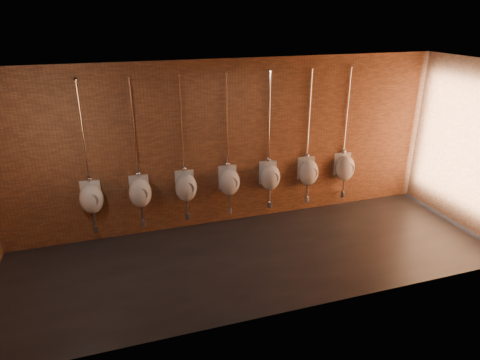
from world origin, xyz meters
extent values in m
plane|color=black|center=(0.00, 0.00, 0.00)|extent=(8.50, 8.50, 0.00)
cube|color=black|center=(0.00, 0.00, 3.20)|extent=(8.50, 3.00, 0.04)
cube|color=#985C37|center=(0.00, 1.50, 1.60)|extent=(8.50, 0.04, 3.20)
cube|color=#985C37|center=(0.00, -1.50, 1.60)|extent=(8.50, 0.04, 3.20)
cube|color=#985C37|center=(4.25, 0.00, 1.60)|extent=(0.04, 3.00, 3.20)
ellipsoid|color=white|center=(-2.66, 1.34, 0.89)|extent=(0.48, 0.44, 0.55)
cube|color=white|center=(-2.66, 1.48, 0.95)|extent=(0.35, 0.11, 0.49)
cylinder|color=gray|center=(-2.66, 1.20, 0.93)|extent=(0.24, 0.07, 0.24)
cylinder|color=silver|center=(-2.66, 1.46, 2.06)|extent=(0.03, 0.03, 1.78)
sphere|color=silver|center=(-2.66, 1.45, 1.23)|extent=(0.10, 0.10, 0.10)
cylinder|color=silver|center=(-2.66, 1.46, 2.95)|extent=(0.07, 0.07, 0.01)
cylinder|color=silver|center=(-2.66, 1.34, 0.52)|extent=(0.04, 0.04, 0.32)
cylinder|color=silver|center=(-2.66, 1.34, 0.30)|extent=(0.10, 0.10, 0.13)
cylinder|color=silver|center=(-2.66, 1.43, 0.30)|extent=(0.04, 0.18, 0.04)
ellipsoid|color=white|center=(-1.82, 1.34, 0.89)|extent=(0.48, 0.44, 0.55)
cube|color=white|center=(-1.82, 1.48, 0.95)|extent=(0.35, 0.11, 0.49)
cylinder|color=gray|center=(-1.82, 1.20, 0.93)|extent=(0.24, 0.07, 0.24)
cylinder|color=silver|center=(-1.82, 1.46, 2.06)|extent=(0.03, 0.03, 1.78)
sphere|color=silver|center=(-1.82, 1.45, 1.23)|extent=(0.10, 0.10, 0.10)
cylinder|color=silver|center=(-1.82, 1.46, 2.95)|extent=(0.07, 0.07, 0.01)
cylinder|color=silver|center=(-1.82, 1.34, 0.52)|extent=(0.04, 0.04, 0.32)
cylinder|color=silver|center=(-1.82, 1.34, 0.30)|extent=(0.10, 0.10, 0.13)
cylinder|color=silver|center=(-1.82, 1.43, 0.30)|extent=(0.04, 0.18, 0.04)
ellipsoid|color=white|center=(-0.97, 1.34, 0.89)|extent=(0.48, 0.44, 0.55)
cube|color=white|center=(-0.97, 1.48, 0.95)|extent=(0.35, 0.11, 0.49)
cylinder|color=gray|center=(-0.97, 1.20, 0.93)|extent=(0.24, 0.07, 0.24)
cylinder|color=silver|center=(-0.97, 1.46, 2.06)|extent=(0.03, 0.03, 1.78)
sphere|color=silver|center=(-0.97, 1.45, 1.23)|extent=(0.10, 0.10, 0.10)
cylinder|color=silver|center=(-0.97, 1.46, 2.95)|extent=(0.07, 0.07, 0.01)
cylinder|color=silver|center=(-0.97, 1.34, 0.52)|extent=(0.04, 0.04, 0.32)
cylinder|color=silver|center=(-0.97, 1.34, 0.30)|extent=(0.10, 0.10, 0.13)
cylinder|color=silver|center=(-0.97, 1.43, 0.30)|extent=(0.04, 0.18, 0.04)
ellipsoid|color=white|center=(-0.12, 1.34, 0.89)|extent=(0.48, 0.44, 0.55)
cube|color=white|center=(-0.12, 1.48, 0.95)|extent=(0.35, 0.11, 0.49)
cylinder|color=gray|center=(-0.12, 1.20, 0.93)|extent=(0.24, 0.07, 0.24)
cylinder|color=silver|center=(-0.12, 1.46, 2.06)|extent=(0.03, 0.03, 1.78)
sphere|color=silver|center=(-0.12, 1.45, 1.23)|extent=(0.10, 0.10, 0.10)
cylinder|color=silver|center=(-0.12, 1.46, 2.95)|extent=(0.07, 0.07, 0.01)
cylinder|color=silver|center=(-0.12, 1.34, 0.52)|extent=(0.04, 0.04, 0.32)
cylinder|color=silver|center=(-0.12, 1.34, 0.30)|extent=(0.10, 0.10, 0.13)
cylinder|color=silver|center=(-0.12, 1.43, 0.30)|extent=(0.04, 0.18, 0.04)
ellipsoid|color=white|center=(0.72, 1.34, 0.89)|extent=(0.48, 0.44, 0.55)
cube|color=white|center=(0.72, 1.48, 0.95)|extent=(0.35, 0.11, 0.49)
cylinder|color=gray|center=(0.72, 1.20, 0.93)|extent=(0.24, 0.07, 0.24)
cylinder|color=silver|center=(0.72, 1.46, 2.06)|extent=(0.03, 0.03, 1.78)
sphere|color=silver|center=(0.72, 1.45, 1.23)|extent=(0.10, 0.10, 0.10)
cylinder|color=silver|center=(0.72, 1.46, 2.95)|extent=(0.07, 0.07, 0.01)
cylinder|color=silver|center=(0.72, 1.34, 0.52)|extent=(0.04, 0.04, 0.32)
cylinder|color=silver|center=(0.72, 1.34, 0.30)|extent=(0.10, 0.10, 0.13)
cylinder|color=silver|center=(0.72, 1.43, 0.30)|extent=(0.04, 0.18, 0.04)
ellipsoid|color=white|center=(1.57, 1.34, 0.89)|extent=(0.48, 0.44, 0.55)
cube|color=white|center=(1.57, 1.48, 0.95)|extent=(0.35, 0.11, 0.49)
cylinder|color=gray|center=(1.57, 1.20, 0.93)|extent=(0.24, 0.07, 0.24)
cylinder|color=silver|center=(1.57, 1.46, 2.06)|extent=(0.03, 0.03, 1.78)
sphere|color=silver|center=(1.57, 1.45, 1.23)|extent=(0.10, 0.10, 0.10)
cylinder|color=silver|center=(1.57, 1.46, 2.95)|extent=(0.07, 0.07, 0.01)
cylinder|color=silver|center=(1.57, 1.34, 0.52)|extent=(0.04, 0.04, 0.32)
cylinder|color=silver|center=(1.57, 1.34, 0.30)|extent=(0.10, 0.10, 0.13)
cylinder|color=silver|center=(1.57, 1.43, 0.30)|extent=(0.04, 0.18, 0.04)
ellipsoid|color=white|center=(2.42, 1.34, 0.89)|extent=(0.48, 0.44, 0.55)
cube|color=white|center=(2.42, 1.48, 0.95)|extent=(0.35, 0.11, 0.49)
cylinder|color=gray|center=(2.42, 1.20, 0.93)|extent=(0.24, 0.07, 0.24)
cylinder|color=silver|center=(2.42, 1.46, 2.06)|extent=(0.03, 0.03, 1.78)
sphere|color=silver|center=(2.42, 1.45, 1.23)|extent=(0.10, 0.10, 0.10)
cylinder|color=silver|center=(2.42, 1.46, 2.95)|extent=(0.07, 0.07, 0.01)
cylinder|color=silver|center=(2.42, 1.34, 0.52)|extent=(0.04, 0.04, 0.32)
cylinder|color=silver|center=(2.42, 1.34, 0.30)|extent=(0.10, 0.10, 0.13)
cylinder|color=silver|center=(2.42, 1.43, 0.30)|extent=(0.04, 0.18, 0.04)
camera|label=1|loc=(-2.28, -6.00, 4.02)|focal=32.00mm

